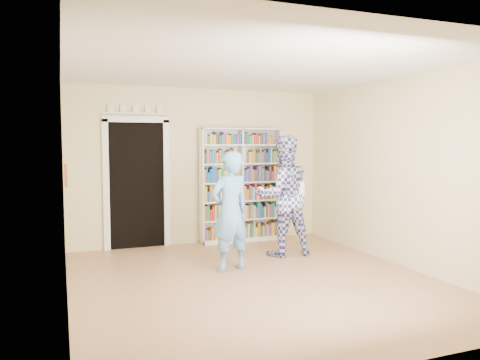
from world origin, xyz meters
The scene contains 11 objects.
floor centered at (0.00, 0.00, 0.00)m, with size 5.00×5.00×0.00m, color #A87551.
ceiling centered at (0.00, 0.00, 2.70)m, with size 5.00×5.00×0.00m, color white.
wall_back centered at (0.00, 2.50, 1.35)m, with size 4.50×4.50×0.00m, color beige.
wall_left centered at (-2.25, 0.00, 1.35)m, with size 5.00×5.00×0.00m, color beige.
wall_right centered at (2.25, 0.00, 1.35)m, with size 5.00×5.00×0.00m, color beige.
bookshelf centered at (0.70, 2.34, 1.02)m, with size 1.47×0.28×2.02m.
doorway centered at (-1.10, 2.48, 1.18)m, with size 1.10×0.08×2.43m.
wall_art centered at (-2.23, 0.20, 1.40)m, with size 0.03×0.25×0.25m, color brown.
man_blue centered at (-0.12, 0.59, 0.82)m, with size 0.60×0.39×1.65m, color #66A6E4.
man_plaid centered at (0.96, 1.15, 0.94)m, with size 0.91×0.71×1.88m, color navy.
paper_sheet centered at (1.11, 0.94, 1.02)m, with size 0.21×0.01×0.30m, color white.
Camera 1 is at (-2.28, -5.39, 1.76)m, focal length 35.00 mm.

